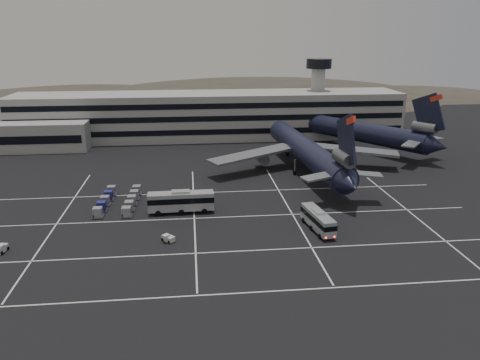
# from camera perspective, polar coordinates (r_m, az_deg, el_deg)

# --- Properties ---
(ground) EXTENTS (260.00, 260.00, 0.00)m
(ground) POSITION_cam_1_polar(r_m,az_deg,el_deg) (81.35, -1.30, -5.59)
(ground) COLOR black
(ground) RESTS_ON ground
(lane_markings) EXTENTS (90.00, 55.62, 0.01)m
(lane_markings) POSITION_cam_1_polar(r_m,az_deg,el_deg) (82.09, -0.68, -5.36)
(lane_markings) COLOR silver
(lane_markings) RESTS_ON ground
(terminal) EXTENTS (125.00, 26.00, 24.00)m
(terminal) POSITION_cam_1_polar(r_m,az_deg,el_deg) (147.85, -4.86, 7.76)
(terminal) COLOR gray
(terminal) RESTS_ON ground
(hills) EXTENTS (352.00, 180.00, 44.00)m
(hills) POSITION_cam_1_polar(r_m,az_deg,el_deg) (249.64, -0.51, 7.42)
(hills) COLOR #38332B
(hills) RESTS_ON ground
(trijet_main) EXTENTS (47.33, 57.68, 18.08)m
(trijet_main) POSITION_cam_1_polar(r_m,az_deg,el_deg) (111.40, 8.12, 3.51)
(trijet_main) COLOR black
(trijet_main) RESTS_ON ground
(trijet_far) EXTENTS (38.36, 50.41, 18.08)m
(trijet_far) POSITION_cam_1_polar(r_m,az_deg,el_deg) (138.02, 13.57, 6.00)
(trijet_far) COLOR black
(trijet_far) RESTS_ON ground
(bus_near) EXTENTS (3.76, 10.20, 3.52)m
(bus_near) POSITION_cam_1_polar(r_m,az_deg,el_deg) (80.06, 9.48, -4.74)
(bus_near) COLOR #A1A5AA
(bus_near) RESTS_ON ground
(bus_far) EXTENTS (12.15, 3.29, 4.27)m
(bus_far) POSITION_cam_1_polar(r_m,az_deg,el_deg) (86.95, -7.20, -2.51)
(bus_far) COLOR #A1A5AA
(bus_far) RESTS_ON ground
(tug_a) EXTENTS (1.82, 2.48, 1.44)m
(tug_a) POSITION_cam_1_polar(r_m,az_deg,el_deg) (80.40, -27.19, -7.46)
(tug_a) COLOR silver
(tug_a) RESTS_ON ground
(tug_b) EXTENTS (2.33, 2.35, 1.33)m
(tug_b) POSITION_cam_1_polar(r_m,az_deg,el_deg) (76.12, -8.70, -7.01)
(tug_b) COLOR silver
(tug_b) RESTS_ON ground
(uld_cluster) EXTENTS (7.78, 14.89, 1.90)m
(uld_cluster) POSITION_cam_1_polar(r_m,az_deg,el_deg) (93.36, -14.59, -2.45)
(uld_cluster) COLOR #2D2D30
(uld_cluster) RESTS_ON ground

